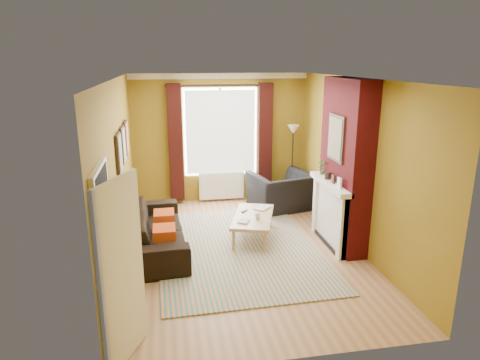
# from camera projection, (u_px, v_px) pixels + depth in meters

# --- Properties ---
(ground) EXTENTS (5.50, 5.50, 0.00)m
(ground) POSITION_uv_depth(u_px,v_px,m) (243.00, 250.00, 7.15)
(ground) COLOR #996B45
(ground) RESTS_ON ground
(room_walls) EXTENTS (3.82, 5.54, 2.83)m
(room_walls) POSITION_uv_depth(u_px,v_px,m) (277.00, 164.00, 7.14)
(room_walls) COLOR olive
(room_walls) RESTS_ON ground
(striped_rug) EXTENTS (2.73, 3.71, 0.02)m
(striped_rug) POSITION_uv_depth(u_px,v_px,m) (237.00, 248.00, 7.20)
(striped_rug) COLOR teal
(striped_rug) RESTS_ON ground
(sofa) EXTENTS (1.05, 2.39, 0.68)m
(sofa) POSITION_uv_depth(u_px,v_px,m) (156.00, 229.00, 7.13)
(sofa) COLOR black
(sofa) RESTS_ON ground
(armchair) EXTENTS (1.42, 1.31, 0.78)m
(armchair) POSITION_uv_depth(u_px,v_px,m) (281.00, 191.00, 9.01)
(armchair) COLOR black
(armchair) RESTS_ON ground
(coffee_table) EXTENTS (1.01, 1.44, 0.43)m
(coffee_table) POSITION_uv_depth(u_px,v_px,m) (253.00, 218.00, 7.52)
(coffee_table) COLOR tan
(coffee_table) RESTS_ON ground
(wicker_stool) EXTENTS (0.51, 0.51, 0.52)m
(wicker_stool) POSITION_uv_depth(u_px,v_px,m) (265.00, 198.00, 8.98)
(wicker_stool) COLOR #9E7044
(wicker_stool) RESTS_ON ground
(floor_lamp) EXTENTS (0.27, 0.27, 1.70)m
(floor_lamp) POSITION_uv_depth(u_px,v_px,m) (293.00, 142.00, 9.32)
(floor_lamp) COLOR black
(floor_lamp) RESTS_ON ground
(book_a) EXTENTS (0.26, 0.28, 0.02)m
(book_a) POSITION_uv_depth(u_px,v_px,m) (239.00, 220.00, 7.24)
(book_a) COLOR #999999
(book_a) RESTS_ON coffee_table
(book_b) EXTENTS (0.36, 0.37, 0.02)m
(book_b) POSITION_uv_depth(u_px,v_px,m) (257.00, 207.00, 7.91)
(book_b) COLOR #999999
(book_b) RESTS_ON coffee_table
(mug) EXTENTS (0.13, 0.13, 0.09)m
(mug) POSITION_uv_depth(u_px,v_px,m) (258.00, 216.00, 7.33)
(mug) COLOR #999999
(mug) RESTS_ON coffee_table
(tv_remote) EXTENTS (0.13, 0.15, 0.02)m
(tv_remote) POSITION_uv_depth(u_px,v_px,m) (244.00, 211.00, 7.70)
(tv_remote) COLOR #262629
(tv_remote) RESTS_ON coffee_table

